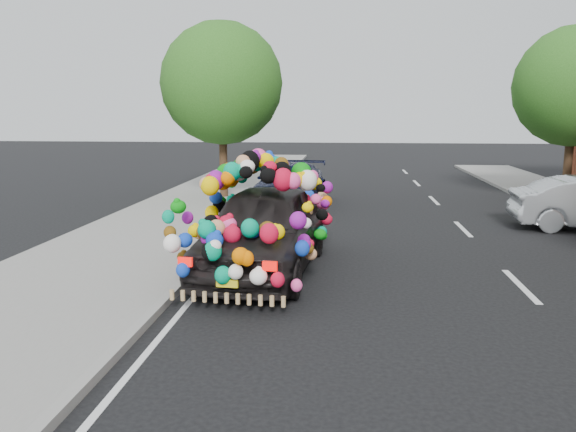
# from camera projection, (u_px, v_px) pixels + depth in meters

# --- Properties ---
(ground) EXTENTS (100.00, 100.00, 0.00)m
(ground) POSITION_uv_depth(u_px,v_px,m) (317.00, 280.00, 10.29)
(ground) COLOR black
(ground) RESTS_ON ground
(sidewalk) EXTENTS (4.00, 60.00, 0.12)m
(sidewalk) POSITION_uv_depth(u_px,v_px,m) (93.00, 270.00, 10.71)
(sidewalk) COLOR gray
(sidewalk) RESTS_ON ground
(kerb) EXTENTS (0.15, 60.00, 0.13)m
(kerb) POSITION_uv_depth(u_px,v_px,m) (192.00, 273.00, 10.51)
(kerb) COLOR gray
(kerb) RESTS_ON ground
(lane_markings) EXTENTS (6.00, 50.00, 0.01)m
(lane_markings) POSITION_uv_depth(u_px,v_px,m) (520.00, 286.00, 9.93)
(lane_markings) COLOR silver
(lane_markings) RESTS_ON ground
(tree_near_sidewalk) EXTENTS (4.20, 4.20, 6.13)m
(tree_near_sidewalk) POSITION_uv_depth(u_px,v_px,m) (222.00, 84.00, 19.25)
(tree_near_sidewalk) COLOR #332114
(tree_near_sidewalk) RESTS_ON ground
(tree_far_b) EXTENTS (4.00, 4.00, 5.90)m
(tree_far_b) POSITION_uv_depth(u_px,v_px,m) (575.00, 87.00, 18.58)
(tree_far_b) COLOR #332114
(tree_far_b) RESTS_ON ground
(plush_art_car) EXTENTS (2.72, 5.21, 2.30)m
(plush_art_car) POSITION_uv_depth(u_px,v_px,m) (263.00, 210.00, 10.71)
(plush_art_car) COLOR black
(plush_art_car) RESTS_ON ground
(navy_sedan) EXTENTS (2.54, 4.94, 1.37)m
(navy_sedan) POSITION_uv_depth(u_px,v_px,m) (289.00, 185.00, 18.63)
(navy_sedan) COLOR black
(navy_sedan) RESTS_ON ground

